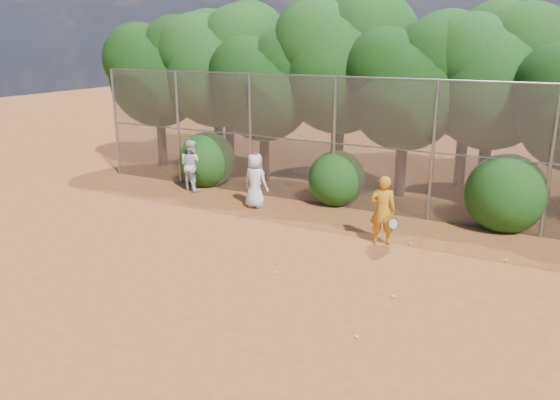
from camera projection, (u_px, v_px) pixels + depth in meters
The scene contains 22 objects.
ground at pixel (266, 284), 11.74m from camera, with size 80.00×80.00×0.00m, color brown.
fence_back at pixel (361, 144), 16.27m from camera, with size 20.05×0.09×4.03m.
tree_0 at pixel (159, 68), 21.69m from camera, with size 4.38×3.81×6.00m.
tree_1 at pixel (218, 63), 20.91m from camera, with size 4.64×4.03×6.35m.
tree_2 at pixel (266, 82), 19.35m from camera, with size 3.99×3.47×5.47m.
tree_3 at pixel (343, 59), 18.83m from camera, with size 4.89×4.26×6.70m.
tree_4 at pixel (408, 82), 17.37m from camera, with size 4.19×3.64×5.73m.
tree_5 at pixel (496, 73), 16.83m from camera, with size 4.51×3.92×6.17m.
tree_9 at pixel (229, 56), 23.26m from camera, with size 4.83×4.20×6.62m.
tree_10 at pixel (341, 51), 21.08m from camera, with size 5.15×4.48×7.06m.
tree_11 at pixel (472, 66), 18.60m from camera, with size 4.64×4.03×6.35m.
bush_0 at pixel (207, 157), 19.50m from camera, with size 2.00×2.00×2.00m, color #143F0F.
bush_1 at pixel (337, 176), 17.26m from camera, with size 1.80×1.80×1.80m, color #143F0F.
bush_2 at pixel (506, 190), 14.93m from camera, with size 2.20×2.20×2.20m, color #143F0F.
player_yellow at pixel (383, 210), 13.83m from camera, with size 0.87×0.66×1.80m.
player_teen at pixel (255, 180), 16.86m from camera, with size 0.89×0.62×1.74m.
player_white at pixel (191, 165), 18.78m from camera, with size 0.98×0.88×1.76m.
ball_0 at pixel (393, 297), 11.11m from camera, with size 0.07×0.07×0.07m, color #CDEC2B.
ball_1 at pixel (506, 261), 12.90m from camera, with size 0.07×0.07×0.07m, color #CDEC2B.
ball_2 at pixel (357, 337), 9.61m from camera, with size 0.07×0.07×0.07m, color #CDEC2B.
ball_3 at pixel (277, 273), 12.24m from camera, with size 0.07×0.07×0.07m, color #CDEC2B.
ball_4 at pixel (410, 244), 13.96m from camera, with size 0.07×0.07×0.07m, color #CDEC2B.
Camera 1 is at (5.35, -9.31, 5.09)m, focal length 35.00 mm.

